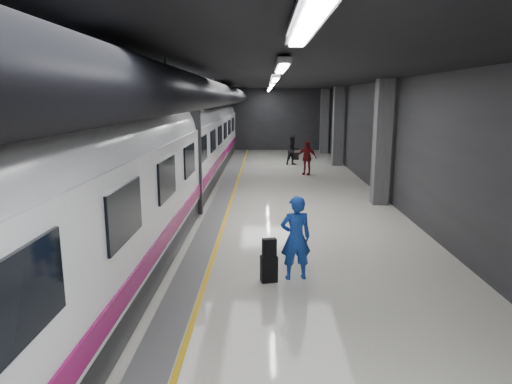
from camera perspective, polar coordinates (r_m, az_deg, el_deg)
ground at (r=15.03m, az=-0.14°, el=-3.12°), size 40.00×40.00×0.00m
platform_hall at (r=15.51m, az=-1.15°, el=10.55°), size 10.02×40.02×4.51m
train at (r=15.06m, az=-12.63°, el=4.64°), size 3.05×38.00×4.05m
traveler_main at (r=9.78m, az=4.98°, el=-5.73°), size 0.73×0.55×1.83m
suitcase_main at (r=9.79m, az=1.63°, el=-9.57°), size 0.39×0.29×0.57m
shoulder_bag at (r=9.60m, az=1.68°, el=-6.97°), size 0.32×0.22×0.39m
traveler_far_a at (r=26.82m, az=4.63°, el=5.20°), size 1.01×0.91×1.69m
traveler_far_b at (r=23.40m, az=6.34°, el=4.30°), size 1.11×0.80×1.75m
suitcase_far at (r=29.22m, az=5.08°, el=4.48°), size 0.32×0.22×0.45m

